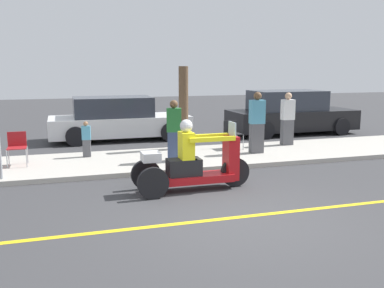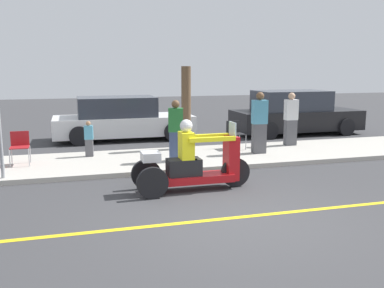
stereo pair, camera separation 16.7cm
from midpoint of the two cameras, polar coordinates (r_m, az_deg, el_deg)
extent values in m
plane|color=#38383A|center=(7.40, 6.51, -9.74)|extent=(60.00, 60.00, 0.00)
cube|color=gold|center=(7.30, 4.61, -9.94)|extent=(24.00, 0.12, 0.01)
cube|color=#B2ADA3|center=(11.60, -2.15, -2.02)|extent=(28.00, 2.80, 0.12)
cylinder|color=black|center=(9.16, 6.31, -3.78)|extent=(0.63, 0.10, 0.63)
cylinder|color=black|center=(8.30, -4.71, -5.21)|extent=(0.63, 0.10, 0.63)
cylinder|color=black|center=(8.99, -5.61, -4.03)|extent=(0.63, 0.10, 0.63)
cube|color=#AD1419|center=(8.86, 0.54, -4.60)|extent=(1.72, 0.50, 0.16)
cube|color=black|center=(8.76, -0.54, -3.10)|extent=(0.69, 0.40, 0.34)
cube|color=#AD1419|center=(9.05, 5.77, -1.85)|extent=(0.24, 0.40, 0.92)
cube|color=silver|center=(8.95, 5.96, 1.99)|extent=(0.03, 0.36, 0.30)
cube|color=silver|center=(8.55, -4.99, -1.67)|extent=(0.36, 0.40, 0.18)
cube|color=yellow|center=(8.68, -0.22, -0.20)|extent=(0.26, 0.38, 0.55)
sphere|color=silver|center=(8.61, -0.23, 2.45)|extent=(0.26, 0.26, 0.26)
cube|color=gray|center=(8.69, 0.82, -3.20)|extent=(0.14, 0.14, 0.34)
cube|color=gray|center=(8.92, 0.37, -2.85)|extent=(0.14, 0.14, 0.34)
cube|color=yellow|center=(8.61, 3.28, 0.63)|extent=(0.98, 0.09, 0.09)
cube|color=yellow|center=(8.98, 2.44, 1.04)|extent=(0.98, 0.09, 0.09)
cube|color=#38476B|center=(11.03, -1.73, -0.32)|extent=(0.38, 0.30, 0.76)
cube|color=#267233|center=(10.92, -1.75, 3.22)|extent=(0.42, 0.31, 0.61)
sphere|color=brown|center=(10.88, -1.76, 5.34)|extent=(0.21, 0.21, 0.21)
cube|color=#515156|center=(12.20, 9.30, 0.74)|extent=(0.38, 0.27, 0.83)
cube|color=#4C99B7|center=(12.11, 9.40, 4.23)|extent=(0.43, 0.27, 0.66)
sphere|color=brown|center=(12.07, 9.46, 6.32)|extent=(0.23, 0.23, 0.23)
cube|color=#515156|center=(11.93, -13.14, -0.50)|extent=(0.23, 0.17, 0.47)
cube|color=#4C99B7|center=(11.86, -13.23, 1.50)|extent=(0.25, 0.17, 0.37)
sphere|color=#9E704C|center=(11.83, -13.27, 2.69)|extent=(0.13, 0.13, 0.13)
cube|color=#515156|center=(13.65, 13.31, 1.50)|extent=(0.36, 0.25, 0.79)
cube|color=silver|center=(13.56, 13.43, 4.46)|extent=(0.40, 0.25, 0.63)
sphere|color=tan|center=(13.53, 13.51, 6.22)|extent=(0.21, 0.21, 0.21)
cylinder|color=#A5A8AD|center=(12.47, 5.75, 0.10)|extent=(0.02, 0.02, 0.44)
cylinder|color=#A5A8AD|center=(12.65, 7.56, 0.21)|extent=(0.02, 0.02, 0.44)
cylinder|color=#A5A8AD|center=(12.86, 4.94, 0.43)|extent=(0.02, 0.02, 0.44)
cylinder|color=#A5A8AD|center=(13.04, 6.72, 0.53)|extent=(0.02, 0.02, 0.44)
cube|color=#232326|center=(12.72, 6.26, 1.34)|extent=(0.46, 0.46, 0.02)
cube|color=#232326|center=(12.89, 5.87, 2.28)|extent=(0.44, 0.04, 0.38)
cylinder|color=#A5A8AD|center=(11.18, -22.75, -1.82)|extent=(0.02, 0.02, 0.44)
cylinder|color=#A5A8AD|center=(11.14, -20.51, -1.71)|extent=(0.02, 0.02, 0.44)
cylinder|color=#A5A8AD|center=(11.61, -22.54, -1.38)|extent=(0.02, 0.02, 0.44)
cylinder|color=#A5A8AD|center=(11.57, -20.37, -1.28)|extent=(0.02, 0.02, 0.44)
cube|color=maroon|center=(11.33, -21.62, -0.40)|extent=(0.45, 0.45, 0.02)
cube|color=maroon|center=(11.52, -21.59, 0.67)|extent=(0.44, 0.03, 0.38)
cube|color=silver|center=(15.27, -8.74, 2.50)|extent=(4.81, 1.84, 0.65)
cube|color=#2D333D|center=(15.17, -9.71, 4.95)|extent=(2.65, 1.65, 0.68)
cylinder|color=black|center=(14.68, -2.20, 1.59)|extent=(0.64, 0.22, 0.64)
cylinder|color=black|center=(16.45, -3.72, 2.51)|extent=(0.64, 0.22, 0.64)
cylinder|color=black|center=(14.27, -14.49, 1.03)|extent=(0.64, 0.22, 0.64)
cylinder|color=black|center=(16.09, -14.68, 2.03)|extent=(0.64, 0.22, 0.64)
cube|color=black|center=(16.82, 13.98, 3.16)|extent=(4.83, 1.84, 0.73)
cube|color=#2D333D|center=(16.63, 13.36, 5.66)|extent=(2.66, 1.65, 0.74)
cylinder|color=black|center=(16.94, 20.12, 2.13)|extent=(0.64, 0.22, 0.64)
cylinder|color=black|center=(18.44, 16.78, 2.93)|extent=(0.64, 0.22, 0.64)
cylinder|color=black|center=(15.31, 10.54, 1.79)|extent=(0.64, 0.22, 0.64)
cylinder|color=black|center=(16.96, 7.79, 2.67)|extent=(0.64, 0.22, 0.64)
cylinder|color=brown|center=(12.63, -0.41, 4.83)|extent=(0.28, 0.28, 2.42)
camera|label=1|loc=(0.08, -89.45, 0.10)|focal=40.00mm
camera|label=2|loc=(0.08, 90.55, -0.10)|focal=40.00mm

